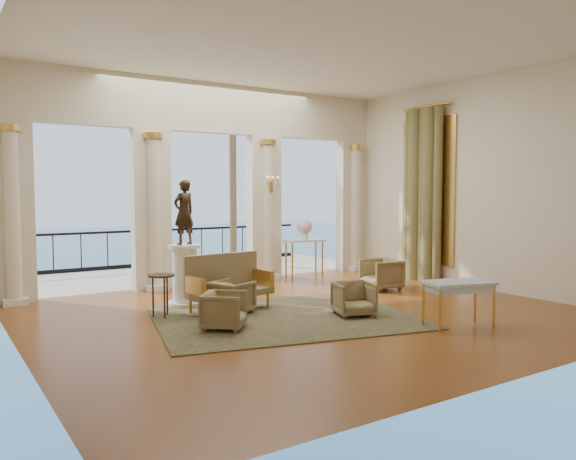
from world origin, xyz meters
TOP-DOWN VIEW (x-y plane):
  - floor at (0.00, 0.00)m, footprint 9.00×9.00m
  - room_walls at (0.00, -1.12)m, footprint 9.00×9.00m
  - arcade at (-0.00, 3.82)m, footprint 9.00×0.56m
  - terrace at (0.00, 5.80)m, footprint 10.00×3.60m
  - balustrade at (0.00, 7.40)m, footprint 9.00×0.06m
  - palm_tree at (2.00, 6.60)m, footprint 2.00×2.00m
  - curtain at (4.28, 1.50)m, footprint 0.33×1.40m
  - window_frame at (4.47, 1.50)m, footprint 0.04×1.60m
  - wall_sconce at (1.40, 3.51)m, footprint 0.30×0.11m
  - rug at (-0.51, -0.01)m, footprint 4.81×4.12m
  - armchair_a at (-1.70, -0.17)m, footprint 0.84×0.84m
  - armchair_b at (0.54, -0.54)m, footprint 0.78×0.75m
  - armchair_c at (2.65, 1.08)m, footprint 0.76×0.80m
  - armchair_d at (-1.12, 0.71)m, footprint 0.78×0.80m
  - settee at (-1.05, 1.04)m, footprint 1.55×0.78m
  - game_table at (1.42, -2.00)m, footprint 1.15×0.83m
  - pedestal at (-1.51, 1.80)m, footprint 0.61×0.61m
  - statue at (-1.51, 1.80)m, footprint 0.49×0.38m
  - console_table at (2.20, 3.30)m, footprint 1.04×0.54m
  - urn at (2.20, 3.30)m, footprint 0.37×0.37m
  - side_table at (-2.21, 1.13)m, footprint 0.44×0.44m

SIDE VIEW (x-z plane):
  - terrace at x=0.00m, z-range -0.10..0.00m
  - floor at x=0.00m, z-range 0.00..0.00m
  - rug at x=-0.51m, z-range 0.00..0.02m
  - armchair_a at x=-1.70m, z-range 0.00..0.63m
  - armchair_b at x=0.54m, z-range 0.00..0.64m
  - armchair_d at x=-1.12m, z-range 0.00..0.64m
  - armchair_c at x=2.65m, z-range 0.00..0.72m
  - balustrade at x=0.00m, z-range -0.11..0.92m
  - settee at x=-1.05m, z-range -0.01..0.99m
  - pedestal at x=-1.51m, z-range -0.02..1.11m
  - side_table at x=-2.21m, z-range 0.26..0.98m
  - game_table at x=1.42m, z-range 0.28..1.00m
  - console_table at x=2.20m, z-range 0.31..1.25m
  - urn at x=2.20m, z-range 0.97..1.46m
  - statue at x=-1.51m, z-range 1.13..2.31m
  - curtain at x=4.28m, z-range -0.03..4.06m
  - window_frame at x=4.47m, z-range 0.40..3.80m
  - wall_sconce at x=1.40m, z-range 2.06..2.40m
  - arcade at x=0.00m, z-range 0.33..4.83m
  - room_walls at x=0.00m, z-range -1.62..7.38m
  - palm_tree at x=2.00m, z-range 1.84..6.34m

